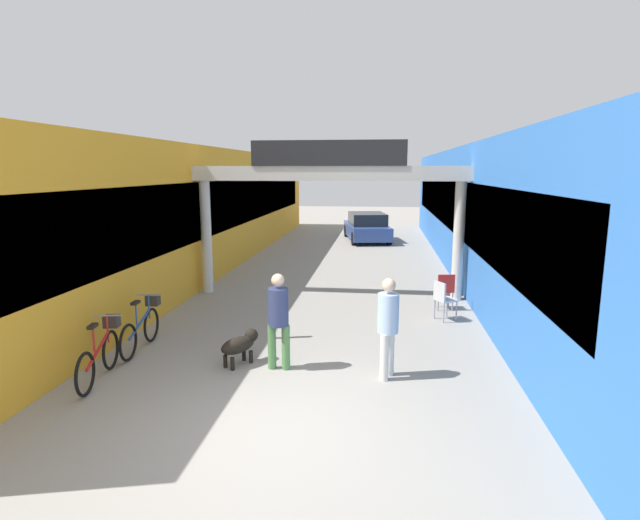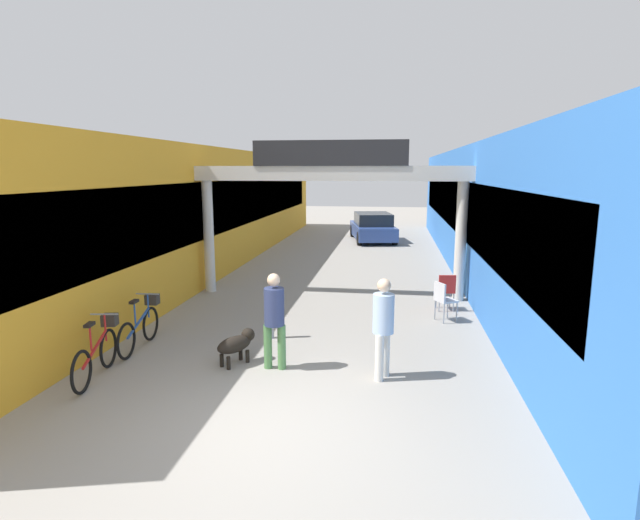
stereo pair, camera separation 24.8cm
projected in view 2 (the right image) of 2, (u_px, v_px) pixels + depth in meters
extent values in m
plane|color=gray|center=(262.00, 428.00, 6.54)|extent=(80.00, 80.00, 0.00)
cube|color=gold|center=(201.00, 208.00, 17.61)|extent=(3.00, 26.00, 4.01)
cube|color=black|center=(241.00, 203.00, 17.37)|extent=(0.04, 23.40, 1.60)
cube|color=blue|center=(501.00, 211.00, 16.16)|extent=(3.00, 26.00, 4.01)
cube|color=black|center=(455.00, 205.00, 16.34)|extent=(0.04, 23.40, 1.60)
cylinder|color=beige|center=(209.00, 237.00, 13.64)|extent=(0.28, 0.28, 3.05)
cylinder|color=beige|center=(461.00, 242.00, 12.68)|extent=(0.28, 0.28, 3.05)
cube|color=beige|center=(330.00, 173.00, 12.85)|extent=(7.40, 0.44, 0.38)
cube|color=#232326|center=(329.00, 153.00, 12.57)|extent=(3.96, 0.10, 0.64)
cylinder|color=#4C7F47|center=(268.00, 346.00, 8.45)|extent=(0.14, 0.14, 0.77)
cylinder|color=#4C7F47|center=(282.00, 347.00, 8.42)|extent=(0.14, 0.14, 0.77)
cylinder|color=navy|center=(274.00, 307.00, 8.31)|extent=(0.34, 0.34, 0.64)
sphere|color=beige|center=(274.00, 280.00, 8.23)|extent=(0.22, 0.22, 0.22)
cylinder|color=silver|center=(379.00, 358.00, 7.94)|extent=(0.18, 0.18, 0.77)
cylinder|color=silver|center=(385.00, 353.00, 8.14)|extent=(0.18, 0.18, 0.77)
cylinder|color=#A5BFE0|center=(383.00, 313.00, 7.92)|extent=(0.44, 0.44, 0.64)
sphere|color=beige|center=(384.00, 285.00, 7.83)|extent=(0.28, 0.28, 0.22)
ellipsoid|color=black|center=(234.00, 345.00, 8.61)|extent=(0.64, 0.75, 0.28)
sphere|color=black|center=(248.00, 335.00, 8.82)|extent=(0.33, 0.33, 0.24)
sphere|color=white|center=(244.00, 342.00, 8.76)|extent=(0.23, 0.23, 0.17)
cylinder|color=black|center=(241.00, 354.00, 8.87)|extent=(0.10, 0.10, 0.22)
cylinder|color=black|center=(248.00, 356.00, 8.75)|extent=(0.10, 0.10, 0.22)
cylinder|color=black|center=(222.00, 360.00, 8.55)|extent=(0.10, 0.10, 0.22)
cylinder|color=black|center=(229.00, 363.00, 8.44)|extent=(0.10, 0.10, 0.22)
torus|color=black|center=(108.00, 348.00, 8.51)|extent=(0.16, 0.67, 0.67)
torus|color=black|center=(81.00, 372.00, 7.51)|extent=(0.16, 0.67, 0.67)
cube|color=red|center=(95.00, 349.00, 7.98)|extent=(0.19, 0.94, 0.34)
cylinder|color=red|center=(91.00, 338.00, 7.82)|extent=(0.04, 0.04, 0.42)
cube|color=black|center=(89.00, 325.00, 7.78)|extent=(0.13, 0.23, 0.05)
cylinder|color=red|center=(105.00, 328.00, 8.38)|extent=(0.04, 0.04, 0.46)
cylinder|color=gray|center=(104.00, 314.00, 8.34)|extent=(0.46, 0.10, 0.03)
cube|color=#332D28|center=(110.00, 320.00, 8.56)|extent=(0.27, 0.24, 0.20)
torus|color=black|center=(151.00, 324.00, 9.86)|extent=(0.09, 0.67, 0.67)
torus|color=black|center=(126.00, 341.00, 8.87)|extent=(0.09, 0.67, 0.67)
cube|color=#234C9E|center=(139.00, 323.00, 9.33)|extent=(0.09, 0.94, 0.34)
cylinder|color=#234C9E|center=(135.00, 313.00, 9.18)|extent=(0.03, 0.03, 0.42)
cube|color=black|center=(134.00, 302.00, 9.14)|extent=(0.11, 0.23, 0.05)
cylinder|color=#234C9E|center=(148.00, 306.00, 9.74)|extent=(0.03, 0.03, 0.46)
cylinder|color=gray|center=(147.00, 294.00, 9.70)|extent=(0.46, 0.05, 0.03)
cube|color=#332D28|center=(152.00, 299.00, 9.92)|extent=(0.25, 0.21, 0.20)
cylinder|color=gray|center=(271.00, 315.00, 9.95)|extent=(0.10, 0.10, 0.98)
sphere|color=gray|center=(271.00, 289.00, 9.86)|extent=(0.10, 0.10, 0.10)
cylinder|color=gray|center=(448.00, 308.00, 11.36)|extent=(0.04, 0.04, 0.45)
cylinder|color=gray|center=(457.00, 312.00, 11.05)|extent=(0.04, 0.04, 0.45)
cylinder|color=gray|center=(435.00, 310.00, 11.24)|extent=(0.04, 0.04, 0.45)
cylinder|color=gray|center=(444.00, 314.00, 10.92)|extent=(0.04, 0.04, 0.45)
cube|color=silver|center=(446.00, 300.00, 11.10)|extent=(0.55, 0.55, 0.04)
cube|color=silver|center=(440.00, 292.00, 10.99)|extent=(0.23, 0.37, 0.40)
cylinder|color=gray|center=(436.00, 299.00, 12.19)|extent=(0.03, 0.03, 0.45)
cylinder|color=gray|center=(450.00, 299.00, 12.19)|extent=(0.03, 0.03, 0.45)
cylinder|color=gray|center=(439.00, 302.00, 11.86)|extent=(0.03, 0.03, 0.45)
cylinder|color=gray|center=(453.00, 302.00, 11.86)|extent=(0.03, 0.03, 0.45)
cube|color=#B2231E|center=(445.00, 291.00, 11.98)|extent=(0.45, 0.45, 0.04)
cube|color=#B2231E|center=(447.00, 284.00, 11.76)|extent=(0.40, 0.09, 0.40)
cube|color=#2D478C|center=(372.00, 231.00, 23.72)|extent=(2.46, 4.26, 0.60)
cube|color=#1E2328|center=(373.00, 219.00, 23.47)|extent=(1.96, 2.45, 0.55)
cylinder|color=black|center=(353.00, 231.00, 25.14)|extent=(0.31, 0.63, 0.60)
cylinder|color=black|center=(384.00, 231.00, 25.21)|extent=(0.31, 0.63, 0.60)
cylinder|color=black|center=(359.00, 239.00, 22.29)|extent=(0.31, 0.63, 0.60)
cylinder|color=black|center=(395.00, 238.00, 22.36)|extent=(0.31, 0.63, 0.60)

